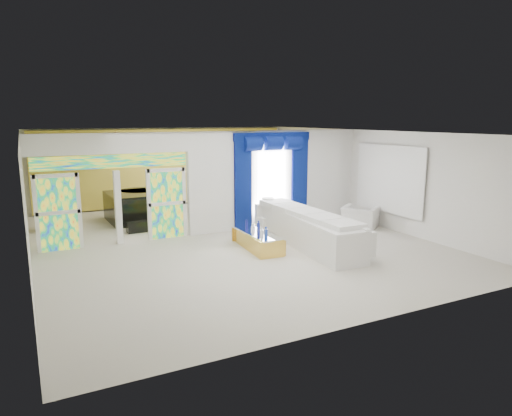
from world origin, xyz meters
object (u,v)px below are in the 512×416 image
coffee_table (257,240)px  armchair (360,217)px  grand_piano (131,207)px  console_table (276,222)px  white_sofa (307,230)px

coffee_table → armchair: (3.93, 0.64, 0.12)m
grand_piano → coffee_table: bearing=-66.6°
coffee_table → grand_piano: size_ratio=1.04×
armchair → grand_piano: bearing=21.6°
coffee_table → grand_piano: 5.33m
console_table → armchair: (2.43, -1.03, 0.12)m
white_sofa → console_table: (0.15, 1.97, -0.21)m
armchair → grand_piano: 7.48m
white_sofa → armchair: 2.75m
console_table → grand_piano: grand_piano is taller
white_sofa → console_table: 1.98m
coffee_table → console_table: (1.50, 1.67, -0.01)m
white_sofa → grand_piano: bearing=129.5°
white_sofa → armchair: (2.58, 0.94, -0.09)m
console_table → armchair: bearing=-22.9°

